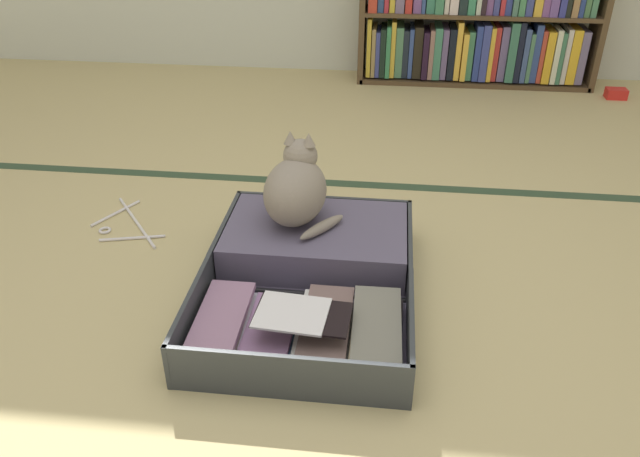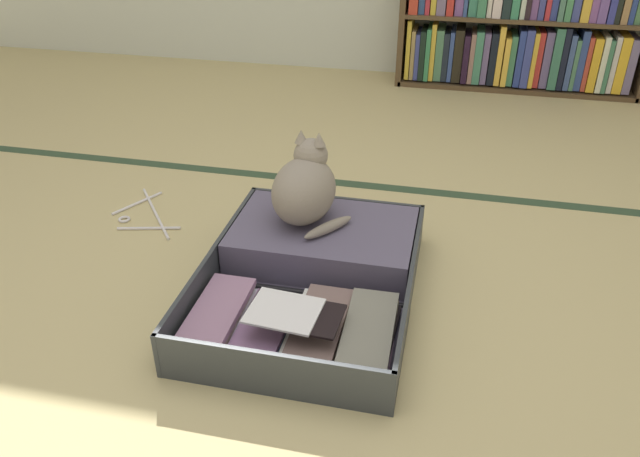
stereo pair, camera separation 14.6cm
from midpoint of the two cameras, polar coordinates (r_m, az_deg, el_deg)
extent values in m
plane|color=tan|center=(1.58, 1.69, -11.76)|extent=(10.00, 10.00, 0.00)
cube|color=#314730|center=(2.36, 6.22, 3.89)|extent=(4.80, 0.05, 0.00)
cube|color=brown|center=(3.49, 8.98, 18.98)|extent=(0.03, 0.23, 0.73)
cube|color=brown|center=(3.59, 18.39, 12.28)|extent=(1.21, 0.23, 0.02)
cube|color=brown|center=(3.50, 19.38, 17.72)|extent=(1.18, 0.23, 0.02)
cube|color=gold|center=(3.53, 9.43, 16.09)|extent=(0.02, 0.19, 0.31)
cube|color=#9A824E|center=(3.53, 9.81, 15.65)|extent=(0.02, 0.19, 0.25)
cube|color=#3C458F|center=(3.53, 10.19, 15.49)|extent=(0.02, 0.19, 0.24)
cube|color=black|center=(3.53, 10.64, 15.55)|extent=(0.03, 0.19, 0.25)
cube|color=#368553|center=(3.52, 11.13, 15.59)|extent=(0.02, 0.19, 0.27)
cube|color=gold|center=(3.52, 11.58, 15.78)|extent=(0.02, 0.19, 0.29)
cube|color=#4B7D5B|center=(3.53, 12.11, 15.51)|extent=(0.04, 0.19, 0.26)
cube|color=#1C2530|center=(3.54, 12.67, 15.33)|extent=(0.03, 0.19, 0.25)
cube|color=#344D90|center=(3.53, 13.15, 15.34)|extent=(0.02, 0.19, 0.26)
cube|color=black|center=(3.53, 13.76, 15.35)|extent=(0.04, 0.19, 0.27)
cube|color=#26152A|center=(3.52, 14.41, 15.03)|extent=(0.03, 0.19, 0.25)
cube|color=#936F63|center=(3.52, 14.92, 15.07)|extent=(0.02, 0.19, 0.26)
cube|color=#408064|center=(3.52, 15.47, 15.09)|extent=(0.04, 0.19, 0.27)
cube|color=slate|center=(3.53, 16.08, 14.99)|extent=(0.03, 0.19, 0.26)
cube|color=black|center=(3.53, 16.70, 14.92)|extent=(0.03, 0.19, 0.26)
cube|color=yellow|center=(3.53, 17.30, 15.12)|extent=(0.03, 0.19, 0.30)
cube|color=yellow|center=(3.53, 17.78, 14.57)|extent=(0.03, 0.19, 0.24)
cube|color=#43855D|center=(3.55, 18.28, 14.64)|extent=(0.03, 0.19, 0.25)
cube|color=#2D408C|center=(3.54, 18.91, 14.76)|extent=(0.03, 0.19, 0.28)
cube|color=#3A4692|center=(3.54, 19.52, 14.70)|extent=(0.04, 0.19, 0.29)
cube|color=gold|center=(3.55, 20.04, 14.53)|extent=(0.02, 0.19, 0.28)
cube|color=#B7322F|center=(3.56, 20.46, 14.54)|extent=(0.03, 0.19, 0.28)
cube|color=slate|center=(3.57, 21.07, 14.48)|extent=(0.04, 0.19, 0.28)
cube|color=#39735B|center=(3.55, 21.82, 14.48)|extent=(0.04, 0.19, 0.31)
cube|color=black|center=(3.56, 22.43, 14.42)|extent=(0.03, 0.19, 0.31)
cube|color=#3B5386|center=(3.57, 22.88, 14.09)|extent=(0.03, 0.19, 0.28)
cube|color=#497C5C|center=(3.58, 23.26, 13.86)|extent=(0.02, 0.19, 0.25)
cube|color=#304788|center=(3.59, 23.78, 14.16)|extent=(0.03, 0.19, 0.30)
cube|color=#B94331|center=(3.59, 24.20, 13.84)|extent=(0.02, 0.19, 0.27)
cube|color=gold|center=(3.59, 24.75, 13.70)|extent=(0.04, 0.19, 0.27)
cube|color=silver|center=(3.60, 25.36, 13.67)|extent=(0.03, 0.19, 0.28)
cube|color=#3D7655|center=(3.60, 25.73, 13.49)|extent=(0.02, 0.19, 0.26)
cube|color=beige|center=(3.61, 26.17, 13.58)|extent=(0.02, 0.19, 0.28)
cube|color=gold|center=(3.62, 26.75, 13.47)|extent=(0.04, 0.19, 0.28)
cube|color=slate|center=(3.64, 27.40, 13.30)|extent=(0.04, 0.19, 0.27)
cube|color=#32363A|center=(1.62, 0.05, -10.33)|extent=(0.57, 0.38, 0.01)
cube|color=#32363A|center=(1.44, -1.58, -13.31)|extent=(0.57, 0.01, 0.13)
cube|color=#32363A|center=(1.65, -9.49, -7.28)|extent=(0.01, 0.38, 0.13)
cube|color=#32363A|center=(1.56, 10.22, -10.02)|extent=(0.01, 0.38, 0.13)
cube|color=#4F495D|center=(1.61, 0.05, -10.06)|extent=(0.54, 0.36, 0.01)
cube|color=#32363A|center=(1.91, 2.52, -2.94)|extent=(0.57, 0.38, 0.01)
cube|color=#32363A|center=(2.04, 3.49, 1.26)|extent=(0.57, 0.01, 0.13)
cube|color=#32363A|center=(1.94, -5.52, -0.50)|extent=(0.01, 0.38, 0.13)
cube|color=#32363A|center=(1.86, 10.99, -2.44)|extent=(0.01, 0.38, 0.13)
cube|color=#4F495D|center=(1.91, 2.53, -2.69)|extent=(0.54, 0.36, 0.01)
cylinder|color=black|center=(1.75, 1.40, -6.01)|extent=(0.55, 0.02, 0.02)
cube|color=silver|center=(1.63, -6.56, -8.90)|extent=(0.14, 0.32, 0.02)
cube|color=#AE9A91|center=(1.64, -6.91, -7.88)|extent=(0.13, 0.31, 0.02)
cube|color=#9B7493|center=(1.61, -6.94, -7.66)|extent=(0.12, 0.30, 0.02)
cube|color=#365271|center=(1.61, -2.29, -9.33)|extent=(0.13, 0.31, 0.02)
cube|color=#9E74A4|center=(1.60, -2.62, -9.09)|extent=(0.13, 0.29, 0.01)
cube|color=slate|center=(1.59, 2.60, -10.27)|extent=(0.13, 0.32, 0.01)
cube|color=white|center=(1.58, 2.18, -9.60)|extent=(0.12, 0.33, 0.02)
cube|color=#7A625C|center=(1.57, 2.52, -9.05)|extent=(0.12, 0.33, 0.01)
cube|color=gray|center=(1.58, 7.17, -10.77)|extent=(0.13, 0.33, 0.02)
cube|color=#292325|center=(1.57, 7.16, -10.16)|extent=(0.13, 0.30, 0.01)
cube|color=tan|center=(1.56, 7.10, -9.79)|extent=(0.12, 0.29, 0.02)
cube|color=gray|center=(1.55, 7.19, -9.32)|extent=(0.13, 0.31, 0.02)
cube|color=white|center=(1.53, -0.57, -7.63)|extent=(0.18, 0.16, 0.01)
cube|color=black|center=(1.53, 0.38, -7.90)|extent=(0.24, 0.15, 0.01)
cube|color=#58526A|center=(1.88, 2.57, -1.31)|extent=(0.53, 0.35, 0.12)
torus|color=white|center=(1.87, 0.75, 0.61)|extent=(0.10, 0.10, 0.01)
cylinder|color=black|center=(2.05, -0.85, 1.57)|extent=(0.02, 0.02, 0.12)
cylinder|color=black|center=(2.01, 7.81, 0.60)|extent=(0.02, 0.02, 0.12)
cube|color=white|center=(1.45, 5.18, -14.97)|extent=(0.03, 0.00, 0.02)
cube|color=yellow|center=(1.47, -8.99, -10.72)|extent=(0.02, 0.00, 0.02)
cube|color=yellow|center=(1.42, 5.03, -13.49)|extent=(0.04, 0.00, 0.03)
cube|color=yellow|center=(1.44, -0.51, -13.20)|extent=(0.03, 0.00, 0.02)
ellipsoid|color=gray|center=(1.83, 0.80, 3.40)|extent=(0.22, 0.27, 0.20)
ellipsoid|color=gray|center=(1.90, 1.52, 3.07)|extent=(0.14, 0.10, 0.11)
sphere|color=gray|center=(1.83, 1.44, 6.66)|extent=(0.10, 0.10, 0.10)
cone|color=gray|center=(1.79, 2.25, 8.13)|extent=(0.04, 0.04, 0.04)
cone|color=gray|center=(1.81, 0.58, 8.40)|extent=(0.04, 0.04, 0.04)
sphere|color=gold|center=(1.86, 2.44, 7.23)|extent=(0.02, 0.02, 0.02)
sphere|color=gold|center=(1.87, 1.38, 7.41)|extent=(0.02, 0.02, 0.02)
ellipsoid|color=gray|center=(1.80, 3.08, 0.05)|extent=(0.13, 0.16, 0.03)
cylinder|color=silver|center=(2.22, -13.03, 1.37)|extent=(0.24, 0.31, 0.01)
cylinder|color=silver|center=(2.13, -13.52, -0.03)|extent=(0.21, 0.06, 0.01)
cylinder|color=silver|center=(2.29, -14.65, 2.20)|extent=(0.11, 0.19, 0.01)
torus|color=silver|center=(2.20, -15.69, 0.77)|extent=(0.06, 0.06, 0.01)
camera|label=1|loc=(0.07, -87.40, 1.56)|focal=34.97mm
camera|label=2|loc=(0.07, 92.60, -1.56)|focal=34.97mm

